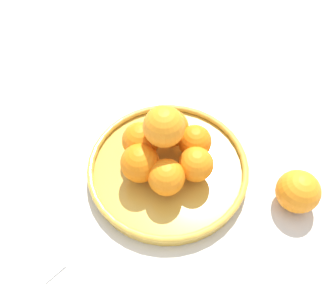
{
  "coord_description": "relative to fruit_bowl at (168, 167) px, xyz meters",
  "views": [
    {
      "loc": [
        -0.32,
        -0.16,
        0.58
      ],
      "look_at": [
        0.0,
        0.0,
        0.1
      ],
      "focal_mm": 35.0,
      "sensor_mm": 36.0,
      "label": 1
    }
  ],
  "objects": [
    {
      "name": "stray_orange",
      "position": [
        0.05,
        -0.25,
        0.02
      ],
      "size": [
        0.08,
        0.08,
        0.08
      ],
      "primitive_type": "sphere",
      "color": "orange",
      "rests_on": "ground_plane"
    },
    {
      "name": "napkin_folded",
      "position": [
        -0.3,
        0.17,
        -0.01
      ],
      "size": [
        0.2,
        0.2,
        0.01
      ],
      "primitive_type": "cube",
      "rotation": [
        0.0,
        0.0,
        -0.33
      ],
      "color": "white",
      "rests_on": "ground_plane"
    },
    {
      "name": "ground_plane",
      "position": [
        0.0,
        0.0,
        -0.02
      ],
      "size": [
        4.0,
        4.0,
        0.0
      ],
      "primitive_type": "plane",
      "color": "beige"
    },
    {
      "name": "fruit_bowl",
      "position": [
        0.0,
        0.0,
        0.0
      ],
      "size": [
        0.32,
        0.32,
        0.03
      ],
      "color": "gold",
      "rests_on": "ground_plane"
    },
    {
      "name": "orange_pile",
      "position": [
        0.0,
        0.01,
        0.06
      ],
      "size": [
        0.18,
        0.19,
        0.14
      ],
      "color": "orange",
      "rests_on": "fruit_bowl"
    }
  ]
}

